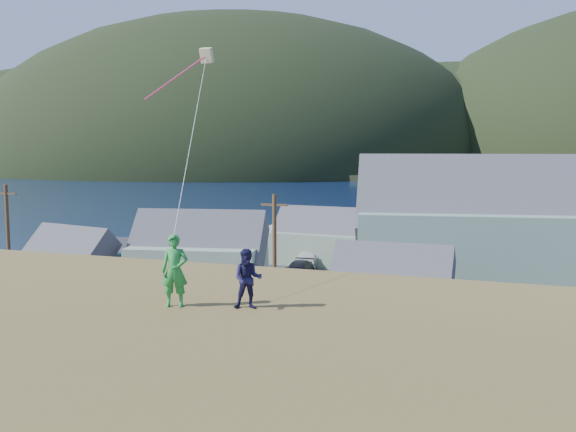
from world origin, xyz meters
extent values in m
plane|color=#0A1638|center=(0.00, 0.00, 0.00)|extent=(900.00, 900.00, 0.00)
cube|color=#4C3D19|center=(0.00, -2.00, 0.05)|extent=(110.00, 8.00, 0.10)
cube|color=#28282B|center=(0.00, 17.00, 0.06)|extent=(72.00, 36.00, 0.12)
cube|color=gray|center=(-6.00, 40.00, 0.45)|extent=(26.00, 14.00, 0.90)
cube|color=black|center=(0.00, 330.00, 1.00)|extent=(900.00, 320.00, 2.00)
ellipsoid|color=black|center=(-220.00, 280.00, 2.00)|extent=(240.00, 216.00, 108.00)
ellipsoid|color=black|center=(-120.00, 260.00, 2.00)|extent=(260.00, 234.00, 143.00)
ellipsoid|color=black|center=(-20.00, 300.00, 2.00)|extent=(200.00, 180.00, 100.00)
cube|color=#2C6762|center=(-21.82, 8.93, 1.47)|extent=(8.18, 6.82, 2.69)
cube|color=#47474C|center=(-21.82, 8.93, 3.53)|extent=(8.64, 6.80, 5.24)
cube|color=gray|center=(-12.02, 12.18, 1.87)|extent=(10.94, 8.34, 3.51)
cube|color=#47474C|center=(-12.02, 12.18, 4.50)|extent=(11.38, 8.18, 6.31)
cube|color=white|center=(3.86, 7.75, 1.54)|extent=(7.13, 5.11, 2.84)
cube|color=#47474C|center=(3.86, 7.75, 3.67)|extent=(7.63, 5.05, 5.02)
cube|color=slate|center=(-5.66, 26.06, 1.61)|extent=(9.74, 6.30, 2.99)
cube|color=#47474C|center=(-5.66, 26.06, 3.95)|extent=(10.24, 6.31, 5.58)
cylinder|color=#47331E|center=(-20.55, 1.50, 4.42)|extent=(0.24, 0.24, 8.59)
cylinder|color=#47331E|center=(-1.70, 1.50, 4.32)|extent=(0.24, 0.24, 8.40)
imported|color=silver|center=(-6.59, 23.61, 0.89)|extent=(2.22, 5.31, 1.53)
imported|color=black|center=(-5.89, 18.50, 0.82)|extent=(2.27, 4.95, 1.40)
imported|color=navy|center=(-0.69, 17.55, 0.84)|extent=(1.84, 4.29, 1.45)
imported|color=silver|center=(-14.68, 18.14, 0.79)|extent=(1.52, 4.11, 1.35)
imported|color=maroon|center=(-19.66, 17.77, 0.85)|extent=(2.28, 4.47, 1.46)
imported|color=gray|center=(-17.02, 22.72, 0.83)|extent=(1.61, 4.37, 1.43)
imported|color=#268B3B|center=(3.00, -18.24, 8.11)|extent=(0.77, 0.62, 1.82)
imported|color=#18173F|center=(4.80, -17.84, 7.94)|extent=(0.86, 0.76, 1.49)
cube|color=beige|center=(-0.37, -9.50, 14.66)|extent=(0.46, 0.44, 0.60)
cylinder|color=#FA4279|center=(-0.97, -10.75, 13.76)|extent=(0.06, 0.06, 3.31)
cylinder|color=white|center=(1.31, -13.87, 11.84)|extent=(0.02, 0.02, 10.93)
camera|label=1|loc=(10.81, -32.12, 11.17)|focal=40.00mm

